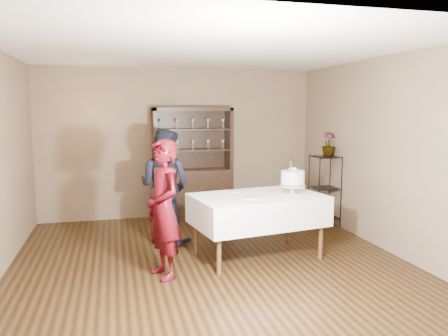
{
  "coord_description": "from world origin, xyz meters",
  "views": [
    {
      "loc": [
        -1.16,
        -5.44,
        1.96
      ],
      "look_at": [
        0.24,
        0.1,
        1.2
      ],
      "focal_mm": 35.0,
      "sensor_mm": 36.0,
      "label": 1
    }
  ],
  "objects_px": {
    "china_hutch": "(193,182)",
    "man": "(164,186)",
    "potted_plant": "(329,144)",
    "plant_etagere": "(325,188)",
    "cake": "(293,179)",
    "woman": "(163,209)",
    "cake_table": "(258,210)"
  },
  "relations": [
    {
      "from": "plant_etagere",
      "to": "cake",
      "type": "bearing_deg",
      "value": -131.81
    },
    {
      "from": "plant_etagere",
      "to": "woman",
      "type": "relative_size",
      "value": 0.74
    },
    {
      "from": "plant_etagere",
      "to": "man",
      "type": "height_order",
      "value": "man"
    },
    {
      "from": "cake",
      "to": "potted_plant",
      "type": "bearing_deg",
      "value": 46.84
    },
    {
      "from": "cake_table",
      "to": "potted_plant",
      "type": "distance_m",
      "value": 2.2
    },
    {
      "from": "potted_plant",
      "to": "cake",
      "type": "bearing_deg",
      "value": -133.16
    },
    {
      "from": "cake_table",
      "to": "cake",
      "type": "bearing_deg",
      "value": -0.94
    },
    {
      "from": "plant_etagere",
      "to": "man",
      "type": "distance_m",
      "value": 2.76
    },
    {
      "from": "man",
      "to": "cake",
      "type": "distance_m",
      "value": 1.9
    },
    {
      "from": "cake_table",
      "to": "cake",
      "type": "relative_size",
      "value": 3.75
    },
    {
      "from": "cake_table",
      "to": "potted_plant",
      "type": "relative_size",
      "value": 4.5
    },
    {
      "from": "plant_etagere",
      "to": "cake_table",
      "type": "distance_m",
      "value": 2.05
    },
    {
      "from": "man",
      "to": "potted_plant",
      "type": "bearing_deg",
      "value": -139.56
    },
    {
      "from": "plant_etagere",
      "to": "woman",
      "type": "bearing_deg",
      "value": -150.33
    },
    {
      "from": "man",
      "to": "china_hutch",
      "type": "bearing_deg",
      "value": -81.19
    },
    {
      "from": "woman",
      "to": "potted_plant",
      "type": "distance_m",
      "value": 3.42
    },
    {
      "from": "china_hutch",
      "to": "cake_table",
      "type": "bearing_deg",
      "value": -78.66
    },
    {
      "from": "china_hutch",
      "to": "plant_etagere",
      "type": "relative_size",
      "value": 1.67
    },
    {
      "from": "china_hutch",
      "to": "potted_plant",
      "type": "distance_m",
      "value": 2.48
    },
    {
      "from": "china_hutch",
      "to": "plant_etagere",
      "type": "distance_m",
      "value": 2.33
    },
    {
      "from": "plant_etagere",
      "to": "cake_table",
      "type": "xyz_separation_m",
      "value": [
        -1.62,
        -1.25,
        -0.01
      ]
    },
    {
      "from": "plant_etagere",
      "to": "man",
      "type": "xyz_separation_m",
      "value": [
        -2.74,
        -0.27,
        0.19
      ]
    },
    {
      "from": "china_hutch",
      "to": "man",
      "type": "distance_m",
      "value": 1.49
    },
    {
      "from": "china_hutch",
      "to": "man",
      "type": "xyz_separation_m",
      "value": [
        -0.66,
        -1.32,
        0.18
      ]
    },
    {
      "from": "plant_etagere",
      "to": "potted_plant",
      "type": "xyz_separation_m",
      "value": [
        0.04,
        -0.02,
        0.74
      ]
    },
    {
      "from": "woman",
      "to": "man",
      "type": "distance_m",
      "value": 1.4
    },
    {
      "from": "china_hutch",
      "to": "plant_etagere",
      "type": "xyz_separation_m",
      "value": [
        2.08,
        -1.05,
        -0.01
      ]
    },
    {
      "from": "plant_etagere",
      "to": "cake_table",
      "type": "relative_size",
      "value": 0.66
    },
    {
      "from": "china_hutch",
      "to": "woman",
      "type": "bearing_deg",
      "value": -107.01
    },
    {
      "from": "woman",
      "to": "cake",
      "type": "distance_m",
      "value": 1.84
    },
    {
      "from": "cake",
      "to": "plant_etagere",
      "type": "bearing_deg",
      "value": 48.19
    },
    {
      "from": "cake_table",
      "to": "china_hutch",
      "type": "bearing_deg",
      "value": 101.34
    }
  ]
}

